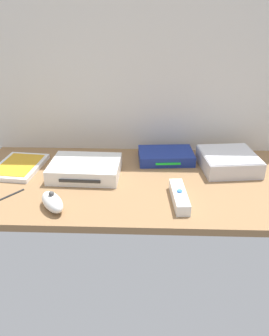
# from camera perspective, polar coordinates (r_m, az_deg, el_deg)

# --- Properties ---
(ground_plane) EXTENTS (1.00, 0.48, 0.02)m
(ground_plane) POSITION_cam_1_polar(r_m,az_deg,el_deg) (1.02, 0.00, -2.53)
(ground_plane) COLOR #936D47
(ground_plane) RESTS_ON ground
(back_wall) EXTENTS (1.10, 0.01, 0.64)m
(back_wall) POSITION_cam_1_polar(r_m,az_deg,el_deg) (1.15, 0.46, 18.25)
(back_wall) COLOR silver
(back_wall) RESTS_ON ground
(game_console) EXTENTS (0.22, 0.17, 0.04)m
(game_console) POSITION_cam_1_polar(r_m,az_deg,el_deg) (1.04, -8.34, -0.08)
(game_console) COLOR white
(game_console) RESTS_ON ground_plane
(mini_computer) EXTENTS (0.19, 0.19, 0.05)m
(mini_computer) POSITION_cam_1_polar(r_m,az_deg,el_deg) (1.11, 15.64, 1.14)
(mini_computer) COLOR silver
(mini_computer) RESTS_ON ground_plane
(game_case) EXTENTS (0.15, 0.20, 0.02)m
(game_case) POSITION_cam_1_polar(r_m,az_deg,el_deg) (1.14, -19.04, 0.26)
(game_case) COLOR white
(game_case) RESTS_ON ground_plane
(network_router) EXTENTS (0.19, 0.13, 0.03)m
(network_router) POSITION_cam_1_polar(r_m,az_deg,el_deg) (1.13, 5.34, 2.04)
(network_router) COLOR navy
(network_router) RESTS_ON ground_plane
(remote_wand) EXTENTS (0.05, 0.15, 0.03)m
(remote_wand) POSITION_cam_1_polar(r_m,az_deg,el_deg) (0.91, 7.60, -4.83)
(remote_wand) COLOR white
(remote_wand) RESTS_ON ground_plane
(remote_nunchuk) EXTENTS (0.09, 0.11, 0.05)m
(remote_nunchuk) POSITION_cam_1_polar(r_m,az_deg,el_deg) (0.89, -13.77, -5.59)
(remote_nunchuk) COLOR white
(remote_nunchuk) RESTS_ON ground_plane
(stylus_pen) EXTENTS (0.06, 0.08, 0.01)m
(stylus_pen) POSITION_cam_1_polar(r_m,az_deg,el_deg) (0.99, -20.45, -4.30)
(stylus_pen) COLOR black
(stylus_pen) RESTS_ON ground_plane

